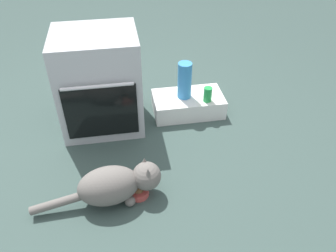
# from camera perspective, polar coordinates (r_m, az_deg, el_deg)

# --- Properties ---
(ground) EXTENTS (8.00, 8.00, 0.00)m
(ground) POSITION_cam_1_polar(r_m,az_deg,el_deg) (2.47, -9.65, -5.19)
(ground) COLOR #384C47
(oven) EXTENTS (0.60, 0.56, 0.75)m
(oven) POSITION_cam_1_polar(r_m,az_deg,el_deg) (2.59, -11.45, 7.26)
(oven) COLOR #B7BABF
(oven) RESTS_ON ground
(pantry_cabinet) EXTENTS (0.57, 0.32, 0.16)m
(pantry_cabinet) POSITION_cam_1_polar(r_m,az_deg,el_deg) (2.83, 3.38, 3.71)
(pantry_cabinet) COLOR white
(pantry_cabinet) RESTS_ON ground
(food_bowl) EXTENTS (0.13, 0.13, 0.08)m
(food_bowl) POSITION_cam_1_polar(r_m,az_deg,el_deg) (2.19, -5.01, -10.91)
(food_bowl) COLOR #C64C47
(food_bowl) RESTS_ON ground
(cat) EXTENTS (0.80, 0.28, 0.26)m
(cat) POSITION_cam_1_polar(r_m,az_deg,el_deg) (2.10, -8.75, -9.62)
(cat) COLOR slate
(cat) RESTS_ON ground
(soda_can) EXTENTS (0.07, 0.07, 0.12)m
(soda_can) POSITION_cam_1_polar(r_m,az_deg,el_deg) (2.71, 6.69, 5.30)
(soda_can) COLOR green
(soda_can) RESTS_ON pantry_cabinet
(water_bottle) EXTENTS (0.11, 0.11, 0.30)m
(water_bottle) POSITION_cam_1_polar(r_m,az_deg,el_deg) (2.70, 2.81, 7.65)
(water_bottle) COLOR #388CD1
(water_bottle) RESTS_ON pantry_cabinet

